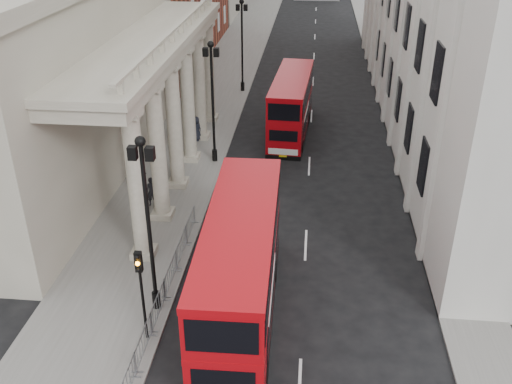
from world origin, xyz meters
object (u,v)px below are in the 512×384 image
lamp_post_south (148,215)px  pedestrian_a (152,192)px  lamp_post_north (242,39)px  pedestrian_c (197,128)px  traffic_light (140,280)px  bus_near (241,267)px  bus_far (291,104)px  pedestrian_b (139,162)px  lamp_post_mid (212,95)px

lamp_post_south → pedestrian_a: 10.39m
lamp_post_north → pedestrian_c: lamp_post_north is taller
traffic_light → bus_near: 4.27m
bus_far → pedestrian_b: bearing=-134.7°
lamp_post_mid → bus_far: (5.02, 5.98, -2.55)m
lamp_post_mid → lamp_post_north: same height
bus_far → lamp_post_mid: bearing=-126.7°
pedestrian_a → lamp_post_north: bearing=73.3°
bus_far → pedestrian_c: (-6.98, -2.43, -1.32)m
bus_far → traffic_light: bearing=-98.3°
traffic_light → pedestrian_a: (-2.74, 11.28, -2.09)m
lamp_post_mid → pedestrian_b: 6.60m
lamp_post_mid → pedestrian_a: bearing=-111.4°
traffic_light → pedestrian_c: size_ratio=2.31×
bus_near → bus_far: size_ratio=1.11×
bus_near → pedestrian_a: bus_near is taller
lamp_post_north → traffic_light: (0.10, -34.02, -1.80)m
bus_near → pedestrian_b: (-8.48, 13.40, -1.63)m
traffic_light → lamp_post_north: bearing=90.2°
lamp_post_mid → pedestrian_c: 5.60m
pedestrian_a → pedestrian_b: bearing=105.7°
lamp_post_south → pedestrian_b: lamp_post_south is taller
traffic_light → pedestrian_a: size_ratio=2.40×
traffic_light → bus_far: size_ratio=0.41×
lamp_post_north → pedestrian_a: (-2.64, -22.74, -3.89)m
bus_near → bus_far: bearing=85.8°
pedestrian_a → traffic_light: bearing=-86.5°
lamp_post_mid → bus_near: bearing=-76.5°
lamp_post_south → lamp_post_mid: same height
lamp_post_south → bus_near: (3.87, -0.07, -2.27)m
pedestrian_c → lamp_post_south: bearing=-52.9°
lamp_post_mid → lamp_post_south: bearing=-90.0°
lamp_post_mid → traffic_light: 18.11m
bus_far → pedestrian_b: size_ratio=5.97×
bus_near → lamp_post_mid: bearing=102.4°
lamp_post_north → pedestrian_b: 19.62m
pedestrian_b → lamp_post_south: bearing=110.4°
lamp_post_south → pedestrian_a: lamp_post_south is taller
lamp_post_south → lamp_post_north: (0.00, 32.00, 0.00)m
lamp_post_mid → bus_near: 16.69m
pedestrian_a → pedestrian_b: 4.52m
pedestrian_a → lamp_post_mid: bearing=58.5°
lamp_post_mid → bus_near: (3.87, -16.07, -2.27)m
lamp_post_north → pedestrian_c: 13.17m
lamp_post_south → bus_far: (5.02, 21.98, -2.55)m
lamp_post_south → pedestrian_b: size_ratio=4.68×
lamp_post_mid → pedestrian_a: (-2.64, -6.74, -3.89)m
pedestrian_a → bus_far: bearing=48.8°
lamp_post_south → traffic_light: lamp_post_south is taller
traffic_light → pedestrian_b: bearing=107.1°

